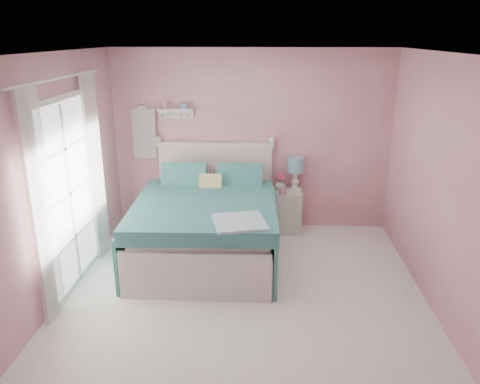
# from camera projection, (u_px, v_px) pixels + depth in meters

# --- Properties ---
(floor) EXTENTS (4.50, 4.50, 0.00)m
(floor) POSITION_uv_depth(u_px,v_px,m) (243.00, 303.00, 5.06)
(floor) COLOR white
(floor) RESTS_ON ground
(room_shell) EXTENTS (4.50, 4.50, 4.50)m
(room_shell) POSITION_uv_depth(u_px,v_px,m) (244.00, 162.00, 4.56)
(room_shell) COLOR #BE7886
(room_shell) RESTS_ON floor
(bed) EXTENTS (1.80, 2.24, 1.28)m
(bed) POSITION_uv_depth(u_px,v_px,m) (207.00, 226.00, 6.03)
(bed) COLOR silver
(bed) RESTS_ON floor
(nightstand) EXTENTS (0.43, 0.43, 0.62)m
(nightstand) POSITION_uv_depth(u_px,v_px,m) (286.00, 211.00, 6.84)
(nightstand) COLOR beige
(nightstand) RESTS_ON floor
(table_lamp) EXTENTS (0.23, 0.23, 0.47)m
(table_lamp) POSITION_uv_depth(u_px,v_px,m) (296.00, 167.00, 6.73)
(table_lamp) COLOR white
(table_lamp) RESTS_ON nightstand
(vase) EXTENTS (0.18, 0.18, 0.15)m
(vase) POSITION_uv_depth(u_px,v_px,m) (280.00, 184.00, 6.78)
(vase) COLOR silver
(vase) RESTS_ON nightstand
(teacup) EXTENTS (0.13, 0.13, 0.08)m
(teacup) POSITION_uv_depth(u_px,v_px,m) (283.00, 191.00, 6.60)
(teacup) COLOR #D18C9B
(teacup) RESTS_ON nightstand
(roses) EXTENTS (0.14, 0.11, 0.12)m
(roses) POSITION_uv_depth(u_px,v_px,m) (280.00, 177.00, 6.74)
(roses) COLOR #D44862
(roses) RESTS_ON vase
(wall_shelf) EXTENTS (0.50, 0.15, 0.25)m
(wall_shelf) POSITION_uv_depth(u_px,v_px,m) (176.00, 111.00, 6.64)
(wall_shelf) COLOR silver
(wall_shelf) RESTS_ON room_shell
(hanging_dress) EXTENTS (0.34, 0.03, 0.72)m
(hanging_dress) POSITION_uv_depth(u_px,v_px,m) (144.00, 134.00, 6.76)
(hanging_dress) COLOR white
(hanging_dress) RESTS_ON room_shell
(french_door) EXTENTS (0.04, 1.32, 2.16)m
(french_door) POSITION_uv_depth(u_px,v_px,m) (69.00, 194.00, 5.20)
(french_door) COLOR silver
(french_door) RESTS_ON floor
(curtain_near) EXTENTS (0.04, 0.40, 2.32)m
(curtain_near) POSITION_uv_depth(u_px,v_px,m) (41.00, 209.00, 4.46)
(curtain_near) COLOR white
(curtain_near) RESTS_ON floor
(curtain_far) EXTENTS (0.04, 0.40, 2.32)m
(curtain_far) POSITION_uv_depth(u_px,v_px,m) (96.00, 167.00, 5.87)
(curtain_far) COLOR white
(curtain_far) RESTS_ON floor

